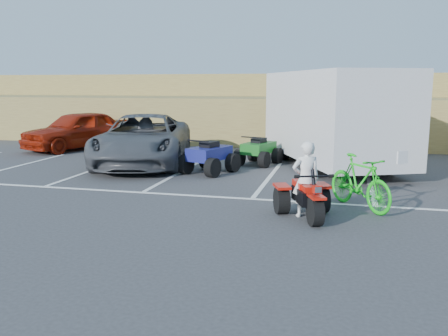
% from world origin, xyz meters
% --- Properties ---
extents(ground, '(100.00, 100.00, 0.00)m').
position_xyz_m(ground, '(0.00, 0.00, 0.00)').
color(ground, '#353538').
rests_on(ground, ground).
extents(parking_stripes, '(28.00, 5.16, 0.01)m').
position_xyz_m(parking_stripes, '(0.87, 4.07, 0.00)').
color(parking_stripes, white).
rests_on(parking_stripes, ground).
extents(grass_embankment, '(40.00, 8.50, 3.10)m').
position_xyz_m(grass_embankment, '(0.00, 15.48, 1.42)').
color(grass_embankment, olive).
rests_on(grass_embankment, ground).
extents(red_trike_atv, '(1.54, 1.75, 0.95)m').
position_xyz_m(red_trike_atv, '(1.33, 1.10, 0.00)').
color(red_trike_atv, '#B7150A').
rests_on(red_trike_atv, ground).
extents(rider, '(0.64, 0.53, 1.50)m').
position_xyz_m(rider, '(1.27, 1.24, 0.75)').
color(rider, white).
rests_on(rider, ground).
extents(green_dirt_bike, '(1.58, 1.82, 1.14)m').
position_xyz_m(green_dirt_bike, '(2.33, 2.13, 0.57)').
color(green_dirt_bike, '#14BF19').
rests_on(green_dirt_bike, ground).
extents(grey_pickup, '(3.98, 6.28, 1.61)m').
position_xyz_m(grey_pickup, '(-4.35, 6.34, 0.81)').
color(grey_pickup, '#47494E').
rests_on(grey_pickup, ground).
extents(red_car, '(3.46, 4.86, 1.54)m').
position_xyz_m(red_car, '(-8.43, 9.13, 0.77)').
color(red_car, maroon).
rests_on(red_car, ground).
extents(cargo_trailer, '(4.94, 6.86, 2.98)m').
position_xyz_m(cargo_trailer, '(1.61, 7.32, 1.61)').
color(cargo_trailer, silver).
rests_on(cargo_trailer, ground).
extents(quad_atv_blue, '(1.66, 1.90, 1.04)m').
position_xyz_m(quad_atv_blue, '(-1.82, 5.30, 0.00)').
color(quad_atv_blue, navy).
rests_on(quad_atv_blue, ground).
extents(quad_atv_green, '(1.49, 1.74, 0.97)m').
position_xyz_m(quad_atv_green, '(-0.68, 7.15, 0.00)').
color(quad_atv_green, '#16621C').
rests_on(quad_atv_green, ground).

